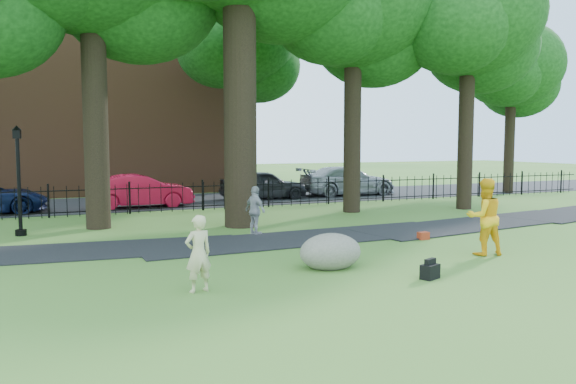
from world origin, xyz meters
name	(u,v)px	position (x,y,z in m)	size (l,w,h in m)	color
ground	(340,268)	(0.00, 0.00, 0.00)	(120.00, 120.00, 0.00)	#3C6E26
footpath	(306,238)	(1.00, 3.90, 0.00)	(36.00, 2.60, 0.03)	black
street	(181,201)	(0.00, 16.00, 0.00)	(80.00, 7.00, 0.02)	black
iron_fence	(203,196)	(0.00, 12.00, 0.60)	(44.00, 0.04, 1.20)	black
brick_building	(80,88)	(-4.00, 24.00, 6.00)	(18.00, 8.00, 12.00)	brown
woman	(198,254)	(-3.48, -0.70, 0.74)	(0.54, 0.36, 1.49)	#CCC18C
man	(484,217)	(4.10, -0.12, 0.98)	(0.95, 0.74, 1.96)	yellow
pedestrian	(255,210)	(-0.16, 5.14, 0.76)	(0.89, 0.37, 1.52)	#9C9BA0
boulder	(330,249)	(-0.19, 0.12, 0.43)	(1.46, 1.10, 0.86)	#5D584D
lamppost	(19,182)	(-6.83, 7.89, 1.66)	(0.34, 0.34, 3.38)	black
backpack	(430,272)	(1.24, -1.64, 0.15)	(0.41, 0.26, 0.31)	black
red_bag	(423,236)	(4.09, 2.35, 0.11)	(0.33, 0.20, 0.22)	#9D2D16
red_sedan	(140,191)	(-2.27, 13.98, 0.74)	(1.56, 4.48, 1.48)	red
grey_car	(263,185)	(4.02, 15.27, 0.74)	(1.75, 4.36, 1.49)	black
silver_car	(348,181)	(9.00, 15.50, 0.78)	(2.19, 5.38, 1.56)	#93959B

